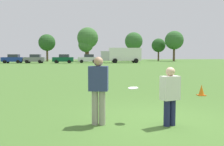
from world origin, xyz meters
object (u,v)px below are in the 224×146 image
(player_defender, at_px, (170,93))
(traffic_cone, at_px, (201,90))
(player_thrower, at_px, (98,87))
(parked_car_near_left, at_px, (13,59))
(frisbee, at_px, (133,88))
(box_truck, at_px, (122,55))
(parked_car_mid_left, at_px, (35,59))
(parked_car_mid_right, at_px, (88,59))
(parked_car_center, at_px, (63,59))

(player_defender, height_order, traffic_cone, player_defender)
(player_thrower, bearing_deg, parked_car_near_left, 109.24)
(player_defender, xyz_separation_m, frisbee, (-0.85, 0.45, 0.08))
(box_truck, bearing_deg, player_thrower, -98.47)
(parked_car_mid_left, bearing_deg, player_defender, -73.78)
(player_thrower, xyz_separation_m, parked_car_mid_right, (-0.44, 45.74, -0.05))
(player_thrower, height_order, parked_car_mid_right, parked_car_mid_right)
(player_defender, distance_m, parked_car_near_left, 48.83)
(traffic_cone, relative_size, parked_car_mid_left, 0.11)
(player_defender, relative_size, parked_car_mid_right, 0.35)
(parked_car_near_left, distance_m, parked_car_mid_left, 4.34)
(player_thrower, distance_m, frisbee, 0.94)
(player_defender, distance_m, traffic_cone, 5.15)
(traffic_cone, bearing_deg, parked_car_center, 104.06)
(player_thrower, relative_size, frisbee, 6.37)
(player_thrower, xyz_separation_m, parked_car_mid_left, (-11.47, 45.25, -0.05))
(player_defender, xyz_separation_m, parked_car_mid_right, (-2.21, 46.01, 0.10))
(parked_car_near_left, height_order, parked_car_mid_left, same)
(player_thrower, xyz_separation_m, parked_car_center, (-5.52, 44.57, -0.05))
(parked_car_mid_left, distance_m, box_truck, 18.25)
(frisbee, distance_m, traffic_cone, 5.35)
(player_thrower, distance_m, traffic_cone, 6.16)
(player_thrower, bearing_deg, player_defender, -8.49)
(parked_car_mid_left, relative_size, parked_car_mid_right, 1.00)
(parked_car_mid_left, height_order, parked_car_mid_right, same)
(frisbee, height_order, parked_car_mid_left, parked_car_mid_left)
(frisbee, relative_size, traffic_cone, 0.57)
(frisbee, bearing_deg, box_truck, 82.64)
(player_thrower, distance_m, player_defender, 1.80)
(parked_car_near_left, bearing_deg, player_defender, -68.90)
(player_defender, distance_m, box_truck, 45.92)
(parked_car_near_left, xyz_separation_m, parked_car_center, (10.29, -0.72, 0.00))
(frisbee, xyz_separation_m, parked_car_center, (-6.45, 44.39, 0.02))
(parked_car_mid_right, bearing_deg, box_truck, -2.93)
(player_defender, distance_m, parked_car_mid_left, 47.41)
(parked_car_near_left, bearing_deg, parked_car_mid_left, -0.49)
(box_truck, bearing_deg, parked_car_mid_left, -179.61)
(player_thrower, distance_m, parked_car_mid_right, 45.75)
(player_defender, xyz_separation_m, parked_car_center, (-7.30, 44.84, 0.10))
(player_thrower, height_order, parked_car_near_left, parked_car_near_left)
(player_defender, bearing_deg, parked_car_mid_left, 106.22)
(player_defender, height_order, parked_car_mid_left, parked_car_mid_left)
(parked_car_mid_left, distance_m, parked_car_center, 5.99)
(parked_car_mid_left, bearing_deg, frisbee, -74.62)
(player_thrower, distance_m, parked_car_near_left, 47.97)
(player_defender, xyz_separation_m, traffic_cone, (2.88, 4.23, -0.59))
(parked_car_mid_left, bearing_deg, parked_car_mid_right, 2.55)
(parked_car_mid_right, bearing_deg, parked_car_mid_left, -177.45)
(traffic_cone, distance_m, parked_car_mid_left, 44.33)
(parked_car_near_left, height_order, parked_car_center, same)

